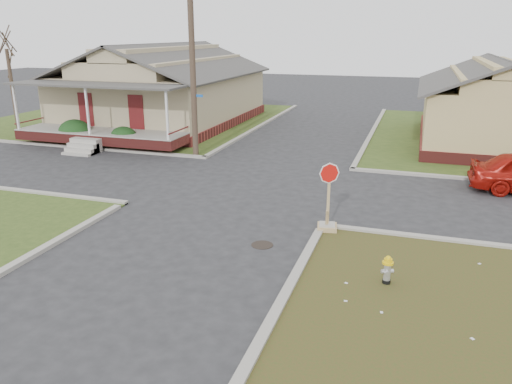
% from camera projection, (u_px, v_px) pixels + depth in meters
% --- Properties ---
extents(ground, '(120.00, 120.00, 0.00)m').
position_uv_depth(ground, '(200.00, 230.00, 15.61)').
color(ground, '#262628').
rests_on(ground, ground).
extents(verge_far_left, '(19.00, 19.00, 0.05)m').
position_uv_depth(verge_far_left, '(137.00, 118.00, 35.73)').
color(verge_far_left, '#314719').
rests_on(verge_far_left, ground).
extents(curbs, '(80.00, 40.00, 0.12)m').
position_uv_depth(curbs, '(251.00, 186.00, 20.14)').
color(curbs, '#9D998E').
rests_on(curbs, ground).
extents(manhole, '(0.64, 0.64, 0.01)m').
position_uv_depth(manhole, '(262.00, 245.00, 14.51)').
color(manhole, black).
rests_on(manhole, ground).
extents(corner_house, '(10.10, 15.50, 5.30)m').
position_uv_depth(corner_house, '(164.00, 90.00, 32.96)').
color(corner_house, maroon).
rests_on(corner_house, ground).
extents(side_house_yellow, '(7.60, 11.60, 4.70)m').
position_uv_depth(side_house_yellow, '(493.00, 104.00, 26.94)').
color(side_house_yellow, maroon).
rests_on(side_house_yellow, ground).
extents(utility_pole, '(1.80, 0.28, 9.00)m').
position_uv_depth(utility_pole, '(192.00, 60.00, 23.48)').
color(utility_pole, '#3D3023').
rests_on(utility_pole, ground).
extents(tree_far_left, '(0.22, 0.22, 4.90)m').
position_uv_depth(tree_far_left, '(13.00, 90.00, 31.01)').
color(tree_far_left, '#3D3023').
rests_on(tree_far_left, verge_far_left).
extents(fire_hydrant, '(0.27, 0.27, 0.73)m').
position_uv_depth(fire_hydrant, '(387.00, 268.00, 12.09)').
color(fire_hydrant, black).
rests_on(fire_hydrant, ground).
extents(stop_sign, '(0.61, 0.60, 2.15)m').
position_uv_depth(stop_sign, '(328.00, 215.00, 15.39)').
color(stop_sign, '#A28758').
rests_on(stop_sign, ground).
extents(hedge_left, '(1.66, 1.36, 1.26)m').
position_uv_depth(hedge_left, '(75.00, 133.00, 27.16)').
color(hedge_left, '#153312').
rests_on(hedge_left, verge_far_left).
extents(hedge_right, '(1.47, 1.21, 1.13)m').
position_uv_depth(hedge_right, '(124.00, 137.00, 26.31)').
color(hedge_right, '#153312').
rests_on(hedge_right, verge_far_left).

